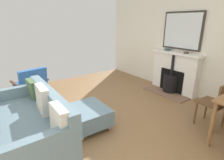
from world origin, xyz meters
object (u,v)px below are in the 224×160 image
mantel_bowl_far (186,53)px  dining_chair_near_fireplace (217,102)px  ottoman (88,115)px  fireplace (174,75)px  sofa (31,123)px  armchair_accent (31,82)px  mantel_bowl_near (167,50)px

mantel_bowl_far → dining_chair_near_fireplace: (0.86, 1.18, -0.56)m
ottoman → fireplace: bearing=-177.1°
fireplace → sofa: fireplace is taller
ottoman → armchair_accent: size_ratio=0.96×
fireplace → mantel_bowl_near: bearing=-96.2°
ottoman → mantel_bowl_near: bearing=-170.7°
mantel_bowl_far → sofa: bearing=-3.3°
sofa → armchair_accent: sofa is taller
mantel_bowl_near → mantel_bowl_far: bearing=90.0°
fireplace → mantel_bowl_far: mantel_bowl_far is taller
mantel_bowl_far → sofa: 3.53m
mantel_bowl_near → ottoman: mantel_bowl_near is taller
fireplace → mantel_bowl_near: (-0.03, -0.29, 0.60)m
fireplace → sofa: (3.42, 0.04, -0.10)m
ottoman → armchair_accent: 1.84m
mantel_bowl_far → armchair_accent: mantel_bowl_far is taller
sofa → ottoman: (-0.88, 0.09, -0.13)m
mantel_bowl_far → armchair_accent: bearing=-31.3°
mantel_bowl_near → sofa: mantel_bowl_near is taller
ottoman → dining_chair_near_fireplace: 2.16m
ottoman → dining_chair_near_fireplace: dining_chair_near_fireplace is taller
mantel_bowl_near → ottoman: (2.57, 0.42, -0.83)m
fireplace → ottoman: size_ratio=1.76×
ottoman → dining_chair_near_fireplace: size_ratio=0.90×
armchair_accent → dining_chair_near_fireplace: (-2.21, 3.05, 0.06)m
sofa → ottoman: sofa is taller
mantel_bowl_near → dining_chair_near_fireplace: (0.86, 1.71, -0.56)m
ottoman → armchair_accent: bearing=-74.1°
mantel_bowl_near → fireplace: bearing=83.8°
fireplace → mantel_bowl_far: bearing=97.6°
sofa → dining_chair_near_fireplace: bearing=152.1°
mantel_bowl_far → armchair_accent: size_ratio=0.16×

